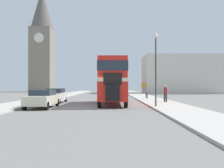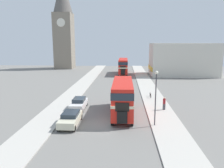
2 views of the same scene
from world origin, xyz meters
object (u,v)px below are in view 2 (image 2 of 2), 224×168
object	(u,v)px
pedestrian_walking	(164,103)
double_decker_bus	(123,95)
car_parked_mid	(79,103)
church_tower	(63,22)
bus_distant	(123,65)
car_parked_near	(70,118)
bicycle_on_pavement	(150,95)
street_lamp	(156,90)

from	to	relation	value
pedestrian_walking	double_decker_bus	bearing A→B (deg)	-162.25
car_parked_mid	church_tower	size ratio (longest dim) A/B	0.15
bus_distant	car_parked_near	distance (m)	39.44
double_decker_bus	bicycle_on_pavement	size ratio (longest dim) A/B	5.47
pedestrian_walking	bicycle_on_pavement	size ratio (longest dim) A/B	0.97
double_decker_bus	pedestrian_walking	bearing A→B (deg)	17.75
car_parked_near	church_tower	xyz separation A→B (m)	(-14.68, 51.97, 14.68)
double_decker_bus	bicycle_on_pavement	xyz separation A→B (m)	(4.43, 8.40, -1.99)
double_decker_bus	street_lamp	bearing A→B (deg)	-47.66
double_decker_bus	bus_distant	bearing A→B (deg)	90.31
double_decker_bus	car_parked_mid	xyz separation A→B (m)	(-5.86, 1.77, -1.69)
bus_distant	car_parked_near	xyz separation A→B (m)	(-5.41, -39.02, -1.77)
street_lamp	car_parked_mid	bearing A→B (deg)	149.13
car_parked_near	double_decker_bus	bearing A→B (deg)	35.36
bicycle_on_pavement	car_parked_mid	bearing A→B (deg)	-147.22
car_parked_near	pedestrian_walking	bearing A→B (deg)	27.37
car_parked_near	bicycle_on_pavement	xyz separation A→B (m)	(10.04, 12.37, -0.27)
bus_distant	double_decker_bus	bearing A→B (deg)	-89.69
double_decker_bus	car_parked_near	bearing A→B (deg)	-144.64
double_decker_bus	bus_distant	size ratio (longest dim) A/B	0.88
pedestrian_walking	bicycle_on_pavement	xyz separation A→B (m)	(-1.01, 6.66, -0.60)
bicycle_on_pavement	street_lamp	size ratio (longest dim) A/B	0.30
church_tower	street_lamp	bearing A→B (deg)	-65.36
bus_distant	car_parked_near	bearing A→B (deg)	-97.90
car_parked_mid	street_lamp	size ratio (longest dim) A/B	0.75
car_parked_mid	pedestrian_walking	size ratio (longest dim) A/B	2.56
double_decker_bus	pedestrian_walking	world-z (taller)	double_decker_bus
double_decker_bus	bicycle_on_pavement	world-z (taller)	double_decker_bus
street_lamp	bus_distant	bearing A→B (deg)	95.38
street_lamp	church_tower	distance (m)	58.14
pedestrian_walking	bicycle_on_pavement	bearing A→B (deg)	98.62
pedestrian_walking	church_tower	world-z (taller)	church_tower
pedestrian_walking	church_tower	xyz separation A→B (m)	(-25.73, 46.26, 14.35)
bicycle_on_pavement	double_decker_bus	bearing A→B (deg)	-117.82
car_parked_mid	street_lamp	bearing A→B (deg)	-30.87
bus_distant	street_lamp	size ratio (longest dim) A/B	1.87
street_lamp	church_tower	xyz separation A→B (m)	(-23.76, 51.81, 11.48)
car_parked_mid	double_decker_bus	bearing A→B (deg)	-16.79
car_parked_near	car_parked_mid	distance (m)	5.75
bus_distant	church_tower	bearing A→B (deg)	147.20
car_parked_near	car_parked_mid	world-z (taller)	car_parked_mid
bus_distant	bicycle_on_pavement	world-z (taller)	bus_distant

